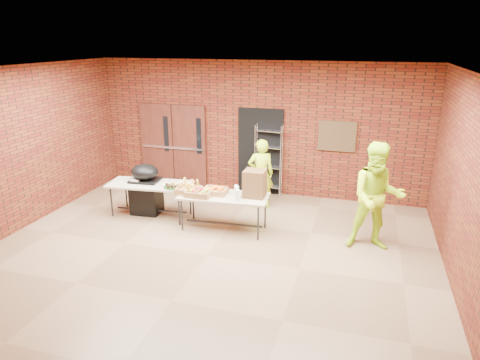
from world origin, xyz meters
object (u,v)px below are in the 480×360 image
(coffee_dispenser, at_px, (255,184))
(volunteer_woman, at_px, (261,174))
(table_right, at_px, (224,198))
(wire_rack, at_px, (268,161))
(volunteer_man, at_px, (377,197))
(covered_grill, at_px, (146,189))
(table_left, at_px, (150,186))

(coffee_dispenser, bearing_deg, volunteer_woman, 98.46)
(table_right, relative_size, volunteer_woman, 1.14)
(table_right, relative_size, coffee_dispenser, 3.36)
(wire_rack, distance_m, coffee_dispenser, 2.08)
(table_right, distance_m, volunteer_man, 2.89)
(volunteer_man, bearing_deg, covered_grill, 168.30)
(coffee_dispenser, height_order, covered_grill, coffee_dispenser)
(wire_rack, relative_size, volunteer_man, 0.88)
(wire_rack, xyz_separation_m, covered_grill, (-2.31, -1.85, -0.32))
(table_left, distance_m, coffee_dispenser, 2.36)
(volunteer_woman, bearing_deg, volunteer_man, 131.18)
(wire_rack, xyz_separation_m, volunteer_man, (2.47, -2.16, 0.12))
(volunteer_woman, height_order, volunteer_man, volunteer_man)
(volunteer_woman, relative_size, volunteer_man, 0.80)
(volunteer_woman, xyz_separation_m, volunteer_man, (2.46, -1.35, 0.20))
(table_left, bearing_deg, volunteer_man, -8.76)
(table_right, distance_m, volunteer_woman, 1.44)
(coffee_dispenser, bearing_deg, table_right, -168.96)
(covered_grill, bearing_deg, volunteer_woman, 20.03)
(wire_rack, xyz_separation_m, volunteer_woman, (0.01, -0.81, -0.08))
(covered_grill, bearing_deg, table_right, -14.06)
(coffee_dispenser, bearing_deg, wire_rack, 95.55)
(wire_rack, height_order, volunteer_man, volunteer_man)
(wire_rack, height_order, table_right, wire_rack)
(coffee_dispenser, height_order, volunteer_woman, volunteer_woman)
(table_left, height_order, coffee_dispenser, coffee_dispenser)
(covered_grill, distance_m, volunteer_man, 4.81)
(table_right, height_order, volunteer_man, volunteer_man)
(wire_rack, xyz_separation_m, coffee_dispenser, (0.20, -2.06, 0.12))
(table_right, xyz_separation_m, volunteer_man, (2.88, 0.02, 0.33))
(table_right, height_order, volunteer_woman, volunteer_woman)
(table_left, relative_size, volunteer_man, 0.93)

